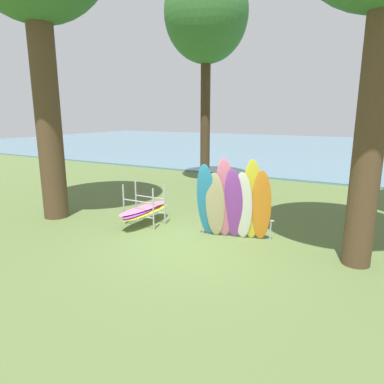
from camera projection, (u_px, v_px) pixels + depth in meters
ground_plane at (189, 244)px, 8.98m from camera, size 80.00×80.00×0.00m
lake_water at (332, 149)px, 32.94m from camera, size 80.00×36.00×0.10m
tree_far_left_back at (206, 15)px, 15.03m from camera, size 3.71×3.71×9.79m
leaning_board_pile at (233, 203)px, 9.11m from camera, size 2.05×1.08×2.26m
board_storage_rack at (144, 210)px, 10.52m from camera, size 1.15×2.13×1.25m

